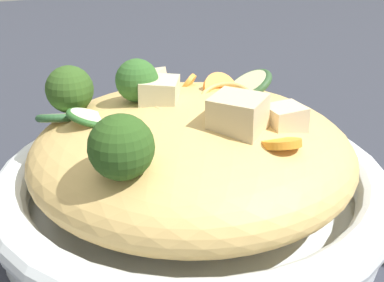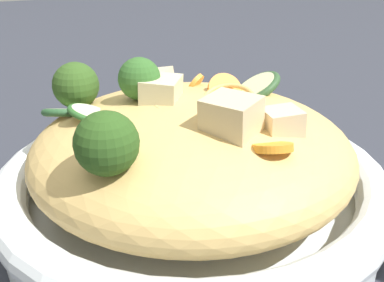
# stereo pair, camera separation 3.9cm
# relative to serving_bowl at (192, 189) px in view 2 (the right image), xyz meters

# --- Properties ---
(ground_plane) EXTENTS (3.00, 3.00, 0.00)m
(ground_plane) POSITION_rel_serving_bowl_xyz_m (0.00, 0.00, -0.03)
(ground_plane) COLOR #2D303A
(serving_bowl) EXTENTS (0.33, 0.33, 0.05)m
(serving_bowl) POSITION_rel_serving_bowl_xyz_m (0.00, 0.00, 0.00)
(serving_bowl) COLOR white
(serving_bowl) RESTS_ON ground_plane
(noodle_heap) EXTENTS (0.27, 0.27, 0.09)m
(noodle_heap) POSITION_rel_serving_bowl_xyz_m (-0.00, -0.00, 0.04)
(noodle_heap) COLOR tan
(noodle_heap) RESTS_ON serving_bowl
(broccoli_florets) EXTENTS (0.18, 0.10, 0.06)m
(broccoli_florets) POSITION_rel_serving_bowl_xyz_m (0.01, 0.07, 0.09)
(broccoli_florets) COLOR #A4B872
(broccoli_florets) RESTS_ON serving_bowl
(carrot_coins) EXTENTS (0.16, 0.05, 0.03)m
(carrot_coins) POSITION_rel_serving_bowl_xyz_m (-0.02, -0.03, 0.08)
(carrot_coins) COLOR orange
(carrot_coins) RESTS_ON serving_bowl
(zucchini_slices) EXTENTS (0.08, 0.22, 0.03)m
(zucchini_slices) POSITION_rel_serving_bowl_xyz_m (0.04, 0.01, 0.07)
(zucchini_slices) COLOR beige
(zucchini_slices) RESTS_ON serving_bowl
(chicken_chunks) EXTENTS (0.16, 0.10, 0.03)m
(chicken_chunks) POSITION_rel_serving_bowl_xyz_m (-0.02, -0.00, 0.08)
(chicken_chunks) COLOR beige
(chicken_chunks) RESTS_ON serving_bowl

